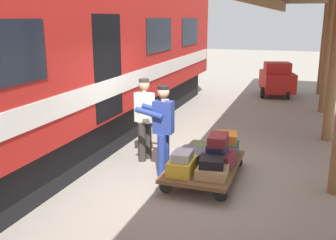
{
  "coord_description": "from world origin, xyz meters",
  "views": [
    {
      "loc": [
        -1.81,
        6.67,
        2.89
      ],
      "look_at": [
        0.34,
        0.47,
        1.15
      ],
      "focal_mm": 41.53,
      "sensor_mm": 36.0,
      "label": 1
    }
  ],
  "objects_px": {
    "suitcase_orange_carryall": "(227,138)",
    "suitcase_maroon_trunk": "(218,140)",
    "suitcase_gray_aluminum": "(182,156)",
    "suitcase_navy_fabric": "(217,148)",
    "suitcase_burgundy_valise": "(219,159)",
    "porter_by_door": "(145,117)",
    "suitcase_teal_softside": "(225,149)",
    "suitcase_tan_vintage": "(212,172)",
    "suitcase_slate_roller": "(191,156)",
    "porter_in_overalls": "(162,127)",
    "luggage_cart": "(204,166)",
    "suitcase_olive_duffel": "(198,149)",
    "suitcase_black_hardshell": "(212,162)",
    "suitcase_yellow_case": "(182,166)",
    "baggage_tug": "(277,80)",
    "train_car": "(42,59)"
  },
  "relations": [
    {
      "from": "suitcase_slate_roller",
      "to": "suitcase_burgundy_valise",
      "type": "height_order",
      "value": "suitcase_burgundy_valise"
    },
    {
      "from": "porter_by_door",
      "to": "luggage_cart",
      "type": "bearing_deg",
      "value": 157.25
    },
    {
      "from": "suitcase_burgundy_valise",
      "to": "suitcase_navy_fabric",
      "type": "bearing_deg",
      "value": 37.38
    },
    {
      "from": "suitcase_slate_roller",
      "to": "suitcase_yellow_case",
      "type": "bearing_deg",
      "value": 90.0
    },
    {
      "from": "porter_in_overalls",
      "to": "suitcase_teal_softside",
      "type": "bearing_deg",
      "value": -151.8
    },
    {
      "from": "luggage_cart",
      "to": "suitcase_slate_roller",
      "type": "relative_size",
      "value": 3.38
    },
    {
      "from": "suitcase_tan_vintage",
      "to": "suitcase_maroon_trunk",
      "type": "distance_m",
      "value": 0.64
    },
    {
      "from": "suitcase_navy_fabric",
      "to": "suitcase_orange_carryall",
      "type": "height_order",
      "value": "suitcase_orange_carryall"
    },
    {
      "from": "suitcase_burgundy_valise",
      "to": "suitcase_orange_carryall",
      "type": "bearing_deg",
      "value": -93.35
    },
    {
      "from": "suitcase_teal_softside",
      "to": "suitcase_navy_fabric",
      "type": "distance_m",
      "value": 0.6
    },
    {
      "from": "suitcase_navy_fabric",
      "to": "suitcase_gray_aluminum",
      "type": "height_order",
      "value": "suitcase_navy_fabric"
    },
    {
      "from": "suitcase_tan_vintage",
      "to": "luggage_cart",
      "type": "bearing_deg",
      "value": -63.85
    },
    {
      "from": "train_car",
      "to": "suitcase_slate_roller",
      "type": "height_order",
      "value": "train_car"
    },
    {
      "from": "luggage_cart",
      "to": "suitcase_tan_vintage",
      "type": "bearing_deg",
      "value": 116.15
    },
    {
      "from": "suitcase_gray_aluminum",
      "to": "suitcase_black_hardshell",
      "type": "xyz_separation_m",
      "value": [
        -0.51,
        -0.05,
        -0.07
      ]
    },
    {
      "from": "suitcase_tan_vintage",
      "to": "suitcase_slate_roller",
      "type": "bearing_deg",
      "value": -45.52
    },
    {
      "from": "suitcase_slate_roller",
      "to": "suitcase_black_hardshell",
      "type": "height_order",
      "value": "suitcase_black_hardshell"
    },
    {
      "from": "suitcase_tan_vintage",
      "to": "suitcase_gray_aluminum",
      "type": "distance_m",
      "value": 0.57
    },
    {
      "from": "train_car",
      "to": "suitcase_teal_softside",
      "type": "xyz_separation_m",
      "value": [
        -3.74,
        -0.37,
        -1.63
      ]
    },
    {
      "from": "train_car",
      "to": "suitcase_yellow_case",
      "type": "height_order",
      "value": "train_car"
    },
    {
      "from": "luggage_cart",
      "to": "suitcase_yellow_case",
      "type": "xyz_separation_m",
      "value": [
        0.26,
        0.54,
        0.17
      ]
    },
    {
      "from": "suitcase_yellow_case",
      "to": "suitcase_orange_carryall",
      "type": "distance_m",
      "value": 1.27
    },
    {
      "from": "suitcase_burgundy_valise",
      "to": "suitcase_gray_aluminum",
      "type": "xyz_separation_m",
      "value": [
        0.52,
        0.55,
        0.18
      ]
    },
    {
      "from": "baggage_tug",
      "to": "suitcase_maroon_trunk",
      "type": "bearing_deg",
      "value": 87.21
    },
    {
      "from": "suitcase_orange_carryall",
      "to": "porter_in_overalls",
      "type": "bearing_deg",
      "value": 28.96
    },
    {
      "from": "suitcase_yellow_case",
      "to": "baggage_tug",
      "type": "height_order",
      "value": "baggage_tug"
    },
    {
      "from": "suitcase_slate_roller",
      "to": "porter_by_door",
      "type": "relative_size",
      "value": 0.34
    },
    {
      "from": "train_car",
      "to": "suitcase_burgundy_valise",
      "type": "height_order",
      "value": "train_car"
    },
    {
      "from": "luggage_cart",
      "to": "porter_by_door",
      "type": "distance_m",
      "value": 1.66
    },
    {
      "from": "suitcase_olive_duffel",
      "to": "porter_by_door",
      "type": "distance_m",
      "value": 1.26
    },
    {
      "from": "suitcase_orange_carryall",
      "to": "porter_in_overalls",
      "type": "xyz_separation_m",
      "value": [
        1.1,
        0.61,
        0.27
      ]
    },
    {
      "from": "suitcase_orange_carryall",
      "to": "suitcase_maroon_trunk",
      "type": "xyz_separation_m",
      "value": [
        0.05,
        0.63,
        0.15
      ]
    },
    {
      "from": "suitcase_slate_roller",
      "to": "suitcase_yellow_case",
      "type": "height_order",
      "value": "suitcase_yellow_case"
    },
    {
      "from": "suitcase_slate_roller",
      "to": "baggage_tug",
      "type": "distance_m",
      "value": 8.58
    },
    {
      "from": "porter_by_door",
      "to": "suitcase_teal_softside",
      "type": "bearing_deg",
      "value": 178.3
    },
    {
      "from": "suitcase_olive_duffel",
      "to": "suitcase_black_hardshell",
      "type": "xyz_separation_m",
      "value": [
        -0.51,
        1.04,
        0.17
      ]
    },
    {
      "from": "luggage_cart",
      "to": "suitcase_black_hardshell",
      "type": "xyz_separation_m",
      "value": [
        -0.25,
        0.5,
        0.29
      ]
    },
    {
      "from": "suitcase_tan_vintage",
      "to": "porter_by_door",
      "type": "height_order",
      "value": "porter_by_door"
    },
    {
      "from": "suitcase_slate_roller",
      "to": "suitcase_burgundy_valise",
      "type": "bearing_deg",
      "value": 180.0
    },
    {
      "from": "suitcase_maroon_trunk",
      "to": "baggage_tug",
      "type": "relative_size",
      "value": 0.27
    },
    {
      "from": "luggage_cart",
      "to": "suitcase_slate_roller",
      "type": "distance_m",
      "value": 0.31
    },
    {
      "from": "suitcase_slate_roller",
      "to": "porter_in_overalls",
      "type": "distance_m",
      "value": 0.74
    },
    {
      "from": "porter_by_door",
      "to": "train_car",
      "type": "bearing_deg",
      "value": 11.31
    },
    {
      "from": "baggage_tug",
      "to": "train_car",
      "type": "bearing_deg",
      "value": 63.64
    },
    {
      "from": "suitcase_navy_fabric",
      "to": "suitcase_maroon_trunk",
      "type": "bearing_deg",
      "value": 127.34
    },
    {
      "from": "suitcase_burgundy_valise",
      "to": "suitcase_yellow_case",
      "type": "bearing_deg",
      "value": 45.52
    },
    {
      "from": "suitcase_gray_aluminum",
      "to": "suitcase_navy_fabric",
      "type": "bearing_deg",
      "value": -133.1
    },
    {
      "from": "suitcase_black_hardshell",
      "to": "baggage_tug",
      "type": "relative_size",
      "value": 0.22
    },
    {
      "from": "suitcase_olive_duffel",
      "to": "porter_in_overalls",
      "type": "bearing_deg",
      "value": 46.71
    },
    {
      "from": "suitcase_burgundy_valise",
      "to": "suitcase_gray_aluminum",
      "type": "bearing_deg",
      "value": 46.35
    }
  ]
}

